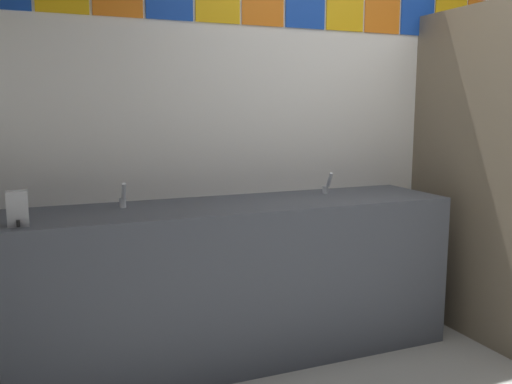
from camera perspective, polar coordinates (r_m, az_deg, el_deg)
The scene contains 5 objects.
wall_back at distance 3.70m, azimuth 10.60°, elevation 6.96°, with size 4.51×0.09×2.60m.
vanity_counter at distance 3.11m, azimuth -1.85°, elevation -9.19°, with size 2.45×0.60×0.89m.
faucet_left at distance 2.93m, azimuth -13.85°, elevation -0.64°, with size 0.04×0.10×0.14m.
faucet_right at distance 3.33m, azimuth 7.50°, elevation 0.65°, with size 0.04×0.10×0.14m.
soap_dispenser at distance 2.63m, azimuth -23.86°, elevation -1.61°, with size 0.09×0.09×0.16m.
Camera 1 is at (-2.00, -1.55, 1.41)m, focal length 37.90 mm.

